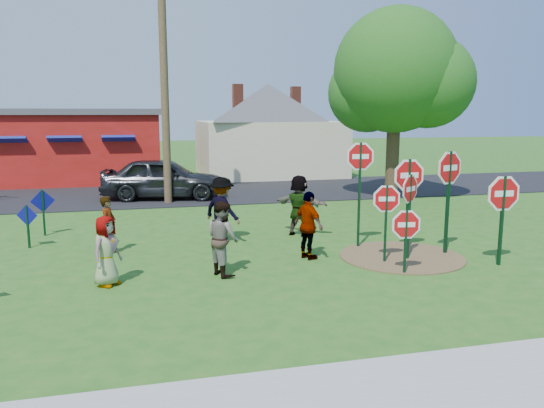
{
  "coord_description": "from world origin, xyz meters",
  "views": [
    {
      "loc": [
        -1.98,
        -13.13,
        3.7
      ],
      "look_at": [
        1.52,
        0.97,
        1.19
      ],
      "focal_mm": 35.0,
      "sensor_mm": 36.0,
      "label": 1
    }
  ],
  "objects": [
    {
      "name": "ground",
      "position": [
        0.0,
        0.0,
        0.0
      ],
      "size": [
        120.0,
        120.0,
        0.0
      ],
      "primitive_type": "plane",
      "color": "#225A19",
      "rests_on": "ground"
    },
    {
      "name": "sidewalk",
      "position": [
        0.0,
        -7.2,
        0.04
      ],
      "size": [
        22.0,
        1.8,
        0.08
      ],
      "primitive_type": "cube",
      "color": "#9E9E99",
      "rests_on": "ground"
    },
    {
      "name": "road",
      "position": [
        0.0,
        11.5,
        0.02
      ],
      "size": [
        120.0,
        7.5,
        0.04
      ],
      "primitive_type": "cube",
      "color": "black",
      "rests_on": "ground"
    },
    {
      "name": "dirt_patch",
      "position": [
        4.5,
        -1.0,
        0.01
      ],
      "size": [
        3.2,
        3.2,
        0.03
      ],
      "primitive_type": "cylinder",
      "color": "brown",
      "rests_on": "ground"
    },
    {
      "name": "red_building",
      "position": [
        -5.5,
        17.99,
        1.97
      ],
      "size": [
        9.4,
        7.69,
        3.9
      ],
      "color": "maroon",
      "rests_on": "ground"
    },
    {
      "name": "cream_house",
      "position": [
        5.5,
        18.0,
        2.92
      ],
      "size": [
        9.4,
        9.4,
        6.5
      ],
      "color": "beige",
      "rests_on": "ground"
    },
    {
      "name": "stop_sign_a",
      "position": [
        3.85,
        -1.35,
        1.43
      ],
      "size": [
        0.92,
        0.18,
        2.08
      ],
      "rotation": [
        0.0,
        0.0,
        -0.18
      ],
      "color": "#0D331B",
      "rests_on": "ground"
    },
    {
      "name": "stop_sign_b",
      "position": [
        3.81,
        0.24,
        2.23
      ],
      "size": [
        1.04,
        0.13,
        3.05
      ],
      "rotation": [
        0.0,
        0.0,
        -0.11
      ],
      "color": "#0D331B",
      "rests_on": "ground"
    },
    {
      "name": "stop_sign_c",
      "position": [
        4.82,
        -0.62,
        1.85
      ],
      "size": [
        1.16,
        0.08,
        2.67
      ],
      "rotation": [
        0.0,
        0.0,
        -0.01
      ],
      "color": "#0D331B",
      "rests_on": "ground"
    },
    {
      "name": "stop_sign_d",
      "position": [
        5.78,
        -0.98,
        2.07
      ],
      "size": [
        1.13,
        0.39,
        2.88
      ],
      "rotation": [
        0.0,
        0.0,
        0.32
      ],
      "color": "#0D331B",
      "rests_on": "ground"
    },
    {
      "name": "stop_sign_e",
      "position": [
        3.88,
        -2.33,
        1.07
      ],
      "size": [
        0.92,
        0.16,
        1.63
      ],
      "rotation": [
        0.0,
        0.0,
        -0.16
      ],
      "color": "#0D331B",
      "rests_on": "ground"
    },
    {
      "name": "stop_sign_f",
      "position": [
        6.47,
        -2.24,
        1.64
      ],
      "size": [
        1.17,
        0.08,
        2.37
      ],
      "rotation": [
        0.0,
        0.0,
        -0.03
      ],
      "color": "#0D331B",
      "rests_on": "ground"
    },
    {
      "name": "stop_sign_g",
      "position": [
        4.53,
        -1.24,
        1.61
      ],
      "size": [
        0.84,
        0.57,
        2.32
      ],
      "rotation": [
        0.0,
        0.0,
        0.59
      ],
      "color": "#0D331B",
      "rests_on": "ground"
    },
    {
      "name": "blue_diamond_c",
      "position": [
        -5.08,
        2.35,
        0.76
      ],
      "size": [
        0.57,
        0.21,
        1.22
      ],
      "rotation": [
        0.0,
        0.0,
        -0.33
      ],
      "color": "#0D331B",
      "rests_on": "ground"
    },
    {
      "name": "blue_diamond_d",
      "position": [
        -4.91,
        3.85,
        0.88
      ],
      "size": [
        0.67,
        0.23,
        1.42
      ],
      "rotation": [
        0.0,
        0.0,
        0.31
      ],
      "color": "#0D331B",
      "rests_on": "ground"
    },
    {
      "name": "person_a",
      "position": [
        -2.78,
        -1.55,
        0.77
      ],
      "size": [
        0.84,
        0.9,
        1.54
      ],
      "primitive_type": "imported",
      "rotation": [
        0.0,
        0.0,
        0.93
      ],
      "color": "#414F80",
      "rests_on": "ground"
    },
    {
      "name": "person_b",
      "position": [
        -2.88,
        1.18,
        0.77
      ],
      "size": [
        0.52,
        0.65,
        1.54
      ],
      "primitive_type": "imported",
      "rotation": [
        0.0,
        0.0,
        1.27
      ],
      "color": "#1F6959",
      "rests_on": "ground"
    },
    {
      "name": "person_c",
      "position": [
        -0.22,
        -1.38,
        0.86
      ],
      "size": [
        0.9,
        1.01,
        1.73
      ],
      "primitive_type": "imported",
      "rotation": [
        0.0,
        0.0,
        1.92
      ],
      "color": "brown",
      "rests_on": "ground"
    },
    {
      "name": "person_d",
      "position": [
        0.23,
        1.73,
        0.95
      ],
      "size": [
        1.31,
        1.4,
        1.9
      ],
      "primitive_type": "imported",
      "rotation": [
        0.0,
        0.0,
        2.23
      ],
      "color": "#38393E",
      "rests_on": "ground"
    },
    {
      "name": "person_e",
      "position": [
        2.09,
        -0.59,
        0.87
      ],
      "size": [
        0.78,
        1.11,
        1.75
      ],
      "primitive_type": "imported",
      "rotation": [
        0.0,
        0.0,
        1.96
      ],
      "color": "#432C54",
      "rests_on": "ground"
    },
    {
      "name": "person_f",
      "position": [
        2.63,
        2.02,
        0.93
      ],
      "size": [
        1.6,
        1.62,
        1.86
      ],
      "primitive_type": "imported",
      "rotation": [
        0.0,
        0.0,
        2.34
      ],
      "color": "#1C4829",
      "rests_on": "ground"
    },
    {
      "name": "suv",
      "position": [
        -1.06,
        10.02,
        0.93
      ],
      "size": [
        5.47,
        2.92,
        1.77
      ],
      "primitive_type": "imported",
      "rotation": [
        0.0,
        0.0,
        1.4
      ],
      "color": "#2C2C31",
      "rests_on": "road"
    },
    {
      "name": "utility_pole",
      "position": [
        -0.94,
        8.9,
        5.34
      ],
      "size": [
        2.48,
        0.43,
        10.14
      ],
      "rotation": [
        0.0,
        0.0,
        -0.12
      ],
      "color": "#4C3823",
      "rests_on": "ground"
    },
    {
      "name": "leafy_tree",
      "position": [
        8.53,
        7.45,
        5.14
      ],
      "size": [
        5.62,
        5.13,
        7.99
      ],
      "color": "#382819",
      "rests_on": "ground"
    }
  ]
}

